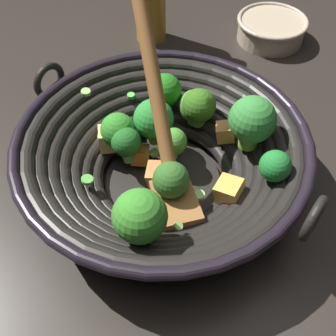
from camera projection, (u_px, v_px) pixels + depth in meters
name	position (u px, v px, depth m)	size (l,w,h in m)	color
ground_plane	(163.00, 184.00, 0.58)	(4.00, 4.00, 0.00)	#28231E
wok	(164.00, 153.00, 0.53)	(0.40, 0.37, 0.25)	black
prep_bowl	(271.00, 28.00, 0.79)	(0.13, 0.13, 0.04)	tan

